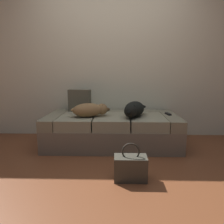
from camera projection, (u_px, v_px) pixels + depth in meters
name	position (u px, v px, depth m)	size (l,w,h in m)	color
ground_plane	(109.00, 178.00, 2.11)	(10.00, 10.00, 0.00)	brown
back_wall	(113.00, 50.00, 3.41)	(6.40, 0.10, 2.80)	beige
couch	(112.00, 130.00, 3.07)	(1.86, 0.92, 0.45)	#776B59
dog_tan	(90.00, 110.00, 2.88)	(0.54, 0.35, 0.19)	olive
dog_dark	(134.00, 109.00, 2.89)	(0.38, 0.59, 0.21)	black
tv_remote	(168.00, 114.00, 3.04)	(0.04, 0.15, 0.02)	black
throw_pillow	(80.00, 101.00, 3.27)	(0.34, 0.12, 0.34)	#575342
handbag	(130.00, 167.00, 2.07)	(0.32, 0.18, 0.38)	#3D3B31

